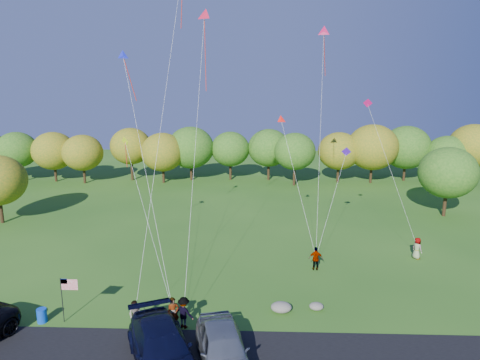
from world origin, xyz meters
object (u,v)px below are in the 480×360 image
object	(u,v)px
minivan_silver	(223,349)
flyer_d	(316,259)
flyer_a	(173,313)
minivan_navy	(162,349)
flyer_b	(135,315)
flyer_c	(184,313)
flyer_e	(417,248)
trash_barrel	(42,315)

from	to	relation	value
minivan_silver	flyer_d	size ratio (longest dim) A/B	3.21
minivan_silver	flyer_d	world-z (taller)	minivan_silver
minivan_silver	flyer_a	size ratio (longest dim) A/B	3.06
minivan_navy	flyer_a	distance (m)	3.49
flyer_b	flyer_c	bearing A→B (deg)	13.66
flyer_b	flyer_d	world-z (taller)	flyer_d
flyer_a	flyer_e	distance (m)	20.72
minivan_navy	flyer_e	world-z (taller)	minivan_navy
flyer_d	minivan_silver	bearing A→B (deg)	66.15
minivan_silver	flyer_c	distance (m)	4.36
flyer_c	flyer_d	world-z (taller)	flyer_c
flyer_a	flyer_e	world-z (taller)	flyer_a
flyer_a	flyer_c	world-z (taller)	flyer_a
flyer_c	flyer_d	xyz separation A→B (m)	(8.64, 8.22, -0.02)
flyer_c	flyer_e	bearing A→B (deg)	-124.84
minivan_navy	minivan_silver	world-z (taller)	minivan_silver
flyer_e	flyer_b	bearing A→B (deg)	89.16
minivan_silver	minivan_navy	bearing A→B (deg)	167.74
minivan_navy	flyer_a	world-z (taller)	minivan_navy
flyer_d	flyer_a	bearing A→B (deg)	45.87
flyer_a	flyer_d	bearing A→B (deg)	12.79
minivan_navy	flyer_b	xyz separation A→B (m)	(-2.28, 3.49, -0.20)
minivan_navy	trash_barrel	bearing A→B (deg)	129.81
flyer_b	flyer_e	xyz separation A→B (m)	(19.82, 10.87, 0.05)
minivan_navy	flyer_e	xyz separation A→B (m)	(17.54, 14.36, -0.15)
minivan_navy	flyer_c	bearing A→B (deg)	58.45
minivan_navy	flyer_c	distance (m)	3.67
flyer_d	trash_barrel	world-z (taller)	flyer_d
trash_barrel	flyer_e	bearing A→B (deg)	22.30
minivan_silver	trash_barrel	bearing A→B (deg)	146.98
trash_barrel	flyer_d	bearing A→B (deg)	25.01
flyer_c	flyer_e	size ratio (longest dim) A/B	1.06
flyer_a	flyer_d	distance (m)	12.46
minivan_silver	flyer_c	size ratio (longest dim) A/B	3.15
minivan_navy	flyer_b	world-z (taller)	minivan_navy
trash_barrel	flyer_b	bearing A→B (deg)	-4.12
flyer_c	trash_barrel	distance (m)	8.46
minivan_silver	flyer_d	xyz separation A→B (m)	(6.12, 11.78, -0.15)
minivan_navy	flyer_e	distance (m)	22.66
flyer_e	flyer_c	bearing A→B (deg)	92.55
minivan_navy	flyer_b	distance (m)	4.17
minivan_silver	flyer_d	bearing A→B (deg)	48.72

